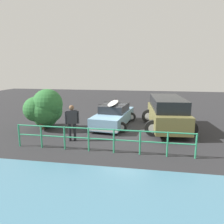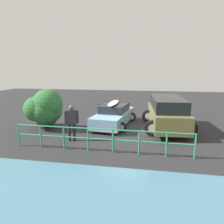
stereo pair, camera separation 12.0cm
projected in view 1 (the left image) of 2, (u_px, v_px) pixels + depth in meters
ground_plane at (125, 128)px, 13.04m from camera, size 44.00×44.00×0.02m
sedan_car at (114, 115)px, 13.46m from camera, size 2.56×4.55×1.57m
suv_car at (167, 113)px, 12.55m from camera, size 2.94×5.12×1.85m
person_bystander at (72, 120)px, 10.42m from camera, size 0.65×0.36×1.76m
railing_fence at (101, 137)px, 9.09m from camera, size 7.64×0.15×1.02m
bush_near_left at (45, 110)px, 12.45m from camera, size 2.15×2.18×2.37m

